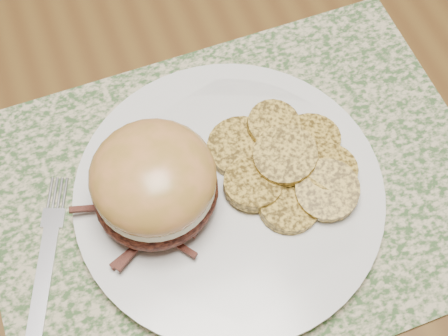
% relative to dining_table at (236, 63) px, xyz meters
% --- Properties ---
extents(ground, '(3.50, 3.50, 0.00)m').
position_rel_dining_table_xyz_m(ground, '(0.00, 0.00, -0.67)').
color(ground, brown).
rests_on(ground, ground).
extents(dining_table, '(1.50, 0.90, 0.75)m').
position_rel_dining_table_xyz_m(dining_table, '(0.00, 0.00, 0.00)').
color(dining_table, brown).
rests_on(dining_table, ground).
extents(placemat, '(0.45, 0.33, 0.00)m').
position_rel_dining_table_xyz_m(placemat, '(-0.07, -0.19, 0.08)').
color(placemat, '#36542B').
rests_on(placemat, dining_table).
extents(dinner_plate, '(0.26, 0.26, 0.02)m').
position_rel_dining_table_xyz_m(dinner_plate, '(-0.08, -0.20, 0.09)').
color(dinner_plate, silver).
rests_on(dinner_plate, placemat).
extents(pork_sandwich, '(0.14, 0.13, 0.08)m').
position_rel_dining_table_xyz_m(pork_sandwich, '(-0.15, -0.19, 0.14)').
color(pork_sandwich, black).
rests_on(pork_sandwich, dinner_plate).
extents(roasted_potatoes, '(0.13, 0.15, 0.03)m').
position_rel_dining_table_xyz_m(roasted_potatoes, '(-0.03, -0.19, 0.11)').
color(roasted_potatoes, gold).
rests_on(roasted_potatoes, dinner_plate).
extents(fork, '(0.08, 0.16, 0.00)m').
position_rel_dining_table_xyz_m(fork, '(-0.25, -0.20, 0.09)').
color(fork, silver).
rests_on(fork, placemat).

